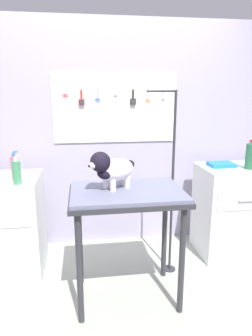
% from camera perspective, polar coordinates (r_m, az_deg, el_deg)
% --- Properties ---
extents(ground, '(4.40, 4.00, 0.04)m').
position_cam_1_polar(ground, '(2.49, 1.42, -26.59)').
color(ground, '#A7AD9E').
extents(rear_wall_panel, '(4.00, 0.11, 2.30)m').
position_cam_1_polar(rear_wall_panel, '(3.19, -2.30, 5.98)').
color(rear_wall_panel, '#ABA4BD').
rests_on(rear_wall_panel, ground).
extents(grooming_table, '(0.85, 0.59, 0.90)m').
position_cam_1_polar(grooming_table, '(2.30, 0.18, -6.66)').
color(grooming_table, '#2D2D33').
rests_on(grooming_table, ground).
extents(grooming_arm, '(0.29, 0.11, 1.62)m').
position_cam_1_polar(grooming_arm, '(2.70, 8.39, -4.45)').
color(grooming_arm, '#2D2D33').
rests_on(grooming_arm, ground).
extents(dog, '(0.39, 0.31, 0.30)m').
position_cam_1_polar(dog, '(2.24, -2.68, -0.12)').
color(dog, white).
rests_on(dog, grooming_table).
extents(cabinet_right, '(0.68, 0.54, 0.90)m').
position_cam_1_polar(cabinet_right, '(3.28, 19.24, -7.42)').
color(cabinet_right, silver).
rests_on(cabinet_right, ground).
extents(spray_bottle_tall, '(0.07, 0.07, 0.23)m').
position_cam_1_polar(spray_bottle_tall, '(2.56, -19.67, -0.73)').
color(spray_bottle_tall, '#429761').
rests_on(spray_bottle_tall, counter_left).
extents(conditioner_bottle, '(0.06, 0.06, 0.24)m').
position_cam_1_polar(conditioner_bottle, '(2.71, -19.99, 0.10)').
color(conditioner_bottle, '#DC5C6D').
rests_on(conditioner_bottle, counter_left).
extents(soda_bottle, '(0.08, 0.08, 0.28)m').
position_cam_1_polar(soda_bottle, '(3.08, 22.06, 2.17)').
color(soda_bottle, '#276440').
rests_on(soda_bottle, cabinet_right).
extents(supply_tray, '(0.24, 0.18, 0.04)m').
position_cam_1_polar(supply_tray, '(3.11, 17.30, 0.61)').
color(supply_tray, '#2079BA').
rests_on(supply_tray, cabinet_right).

